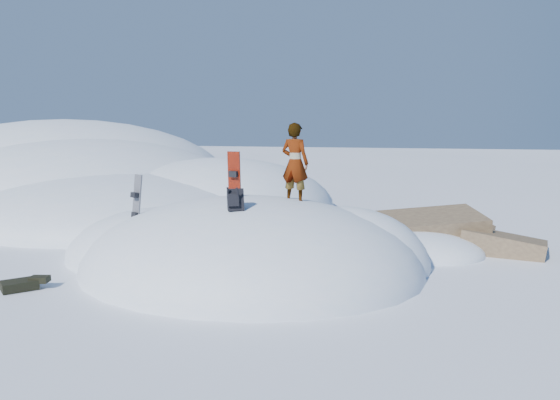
% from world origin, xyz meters
% --- Properties ---
extents(ground, '(120.00, 120.00, 0.00)m').
position_xyz_m(ground, '(0.00, 0.00, 0.00)').
color(ground, white).
rests_on(ground, ground).
extents(snow_mound, '(8.00, 6.00, 3.00)m').
position_xyz_m(snow_mound, '(-0.17, 0.24, 0.00)').
color(snow_mound, white).
rests_on(snow_mound, ground).
extents(snow_ridge, '(21.50, 18.50, 6.40)m').
position_xyz_m(snow_ridge, '(-10.43, 9.85, 0.00)').
color(snow_ridge, white).
rests_on(snow_ridge, ground).
extents(rock_outcrop, '(4.68, 4.41, 1.68)m').
position_xyz_m(rock_outcrop, '(3.72, 3.01, 0.01)').
color(rock_outcrop, '#796445').
rests_on(rock_outcrop, ground).
extents(snowboard_red, '(0.30, 0.20, 1.53)m').
position_xyz_m(snowboard_red, '(-0.40, 0.22, 1.66)').
color(snowboard_red, red).
rests_on(snowboard_red, snow_mound).
extents(snowboard_dark, '(0.32, 0.30, 1.39)m').
position_xyz_m(snowboard_dark, '(-2.41, -0.24, 1.24)').
color(snowboard_dark, black).
rests_on(snowboard_dark, snow_mound).
extents(backpack, '(0.39, 0.44, 0.48)m').
position_xyz_m(backpack, '(0.06, -1.04, 1.58)').
color(backpack, black).
rests_on(backpack, snow_mound).
extents(gear_pile, '(0.82, 0.73, 0.21)m').
position_xyz_m(gear_pile, '(-3.53, -2.34, 0.10)').
color(gear_pile, black).
rests_on(gear_pile, ground).
extents(person, '(0.67, 0.53, 1.62)m').
position_xyz_m(person, '(0.85, 0.37, 2.18)').
color(person, slate).
rests_on(person, snow_mound).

